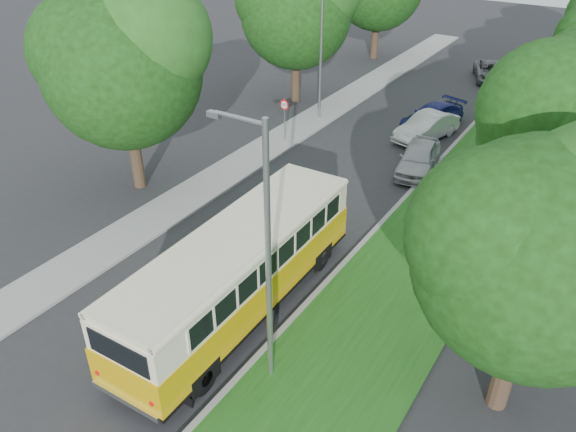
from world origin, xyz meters
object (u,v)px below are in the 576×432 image
Objects in this scene: car_silver at (419,158)px; car_grey at (491,72)px; lamppost_near at (265,252)px; vintage_bus at (239,272)px; car_blue at (432,117)px; lamppost_far at (320,50)px; car_white at (427,127)px.

car_silver is 16.69m from car_grey.
car_grey is (-0.98, 16.66, -0.11)m from car_silver.
lamppost_near is 4.16m from vintage_bus.
car_blue is 1.02× the size of car_grey.
lamppost_far reaches higher than car_grey.
vintage_bus is at bearing 141.32° from lamppost_near.
car_silver is 1.00× the size of car_white.
car_blue is at bearing -113.31° from car_grey.
vintage_bus is 18.93m from car_blue.
lamppost_near is 1.86× the size of car_silver.
car_grey is (0.12, 12.62, -0.08)m from car_white.
car_grey is at bearing 62.97° from lamppost_far.
lamppost_near reaches higher than car_grey.
car_silver is 0.96× the size of car_grey.
vintage_bus is (6.52, -16.59, -2.56)m from lamppost_far.
lamppost_far is at bearing 145.19° from car_silver.
car_white is (-2.30, 19.05, -3.66)m from lamppost_near.
lamppost_far reaches higher than car_blue.
car_grey is (0.20, 29.75, -0.93)m from vintage_bus.
lamppost_near is 21.31m from car_blue.
lamppost_near reaches higher than vintage_bus.
car_blue is at bearing 89.94° from vintage_bus.
lamppost_far is 18.01m from vintage_bus.
lamppost_far is 9.11m from car_silver.
car_grey is (6.72, 13.17, -3.49)m from lamppost_far.
lamppost_near reaches higher than car_silver.
vintage_bus is (-2.39, 1.91, -2.82)m from lamppost_near.
vintage_bus is 2.44× the size of car_silver.
lamppost_far reaches higher than car_silver.
vintage_bus reaches higher than car_white.
vintage_bus is at bearing -105.56° from car_silver.
lamppost_near is at bearing -107.06° from car_grey.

